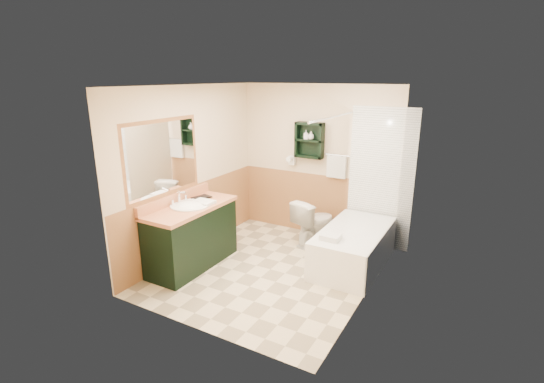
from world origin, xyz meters
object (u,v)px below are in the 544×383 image
Objects in this scene: vanity at (192,236)px; toilet at (314,222)px; bathtub at (354,247)px; vanity_book at (197,189)px; hair_dryer at (292,160)px; soap_bottle_b at (311,136)px; wall_shelf at (309,140)px; soap_bottle_a at (306,137)px.

vanity is 1.88m from toilet.
vanity_book is at bearing -160.92° from bathtub.
vanity is at bearing -108.01° from hair_dryer.
soap_bottle_b reaches higher than hair_dryer.
wall_shelf is 2.31m from vanity.
vanity is at bearing -116.37° from wall_shelf.
wall_shelf is 0.07m from soap_bottle_b.
wall_shelf is 2.23× the size of vanity_book.
hair_dryer is at bearing 76.71° from vanity_book.
wall_shelf reaches higher than vanity.
bathtub is 10.90× the size of soap_bottle_a.
soap_bottle_a reaches higher than vanity_book.
soap_bottle_b is at bearing 67.00° from vanity_book.
wall_shelf is at bearing -4.76° from hair_dryer.
toilet is (0.57, -0.35, -0.85)m from hair_dryer.
vanity_book is at bearing -117.25° from hair_dryer.
vanity is (-0.89, -1.81, -1.12)m from wall_shelf.
wall_shelf is 4.34× the size of soap_bottle_b.
vanity is at bearing -117.13° from soap_bottle_b.
wall_shelf is at bearing 63.63° from vanity.
bathtub is 11.84× the size of soap_bottle_b.
vanity is 5.50× the size of vanity_book.
wall_shelf is 2.29× the size of hair_dryer.
hair_dryer is (-0.30, 0.02, -0.35)m from wall_shelf.
bathtub is 0.86m from toilet.
soap_bottle_b is (0.33, -0.03, 0.41)m from hair_dryer.
wall_shelf is 0.77× the size of toilet.
soap_bottle_a is at bearing -174.92° from wall_shelf.
soap_bottle_a is at bearing 69.18° from vanity_book.
wall_shelf is at bearing 169.74° from soap_bottle_b.
vanity is 0.90× the size of bathtub.
vanity_book is at bearing -126.96° from soap_bottle_b.
bathtub is at bearing -35.42° from wall_shelf.
soap_bottle_a reaches higher than bathtub.
wall_shelf reaches higher than soap_bottle_a.
wall_shelf is at bearing 67.80° from vanity_book.
wall_shelf is at bearing 5.08° from soap_bottle_a.
hair_dryer reaches higher than toilet.
vanity is 10.71× the size of soap_bottle_b.
soap_bottle_a is (1.00, 1.45, 0.61)m from vanity_book.
soap_bottle_b is at bearing -10.26° from wall_shelf.
hair_dryer reaches higher than bathtub.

